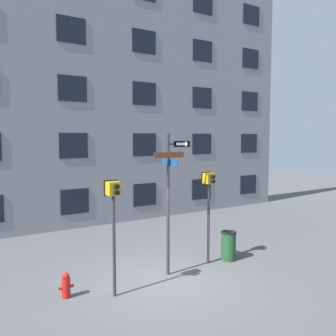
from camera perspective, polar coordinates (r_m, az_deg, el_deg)
name	(u,v)px	position (r m, az deg, el deg)	size (l,w,h in m)	color
ground_plane	(165,282)	(10.59, -0.49, -17.01)	(60.00, 60.00, 0.00)	#515154
building_facade	(70,89)	(16.63, -14.70, 11.53)	(24.00, 0.63, 11.85)	gray
street_sign_pole	(170,191)	(10.55, 0.30, -3.59)	(1.24, 0.75, 4.02)	#2D2D33
pedestrian_signal_left	(114,208)	(9.21, -8.29, -6.03)	(0.37, 0.40, 2.88)	#2D2D33
pedestrian_signal_right	(209,194)	(11.58, 6.24, -3.97)	(0.36, 0.40, 2.85)	#2D2D33
fire_hydrant	(66,286)	(9.90, -15.26, -16.90)	(0.37, 0.21, 0.63)	red
trash_bin	(229,246)	(12.32, 9.21, -11.61)	(0.49, 0.49, 0.92)	#1E4723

